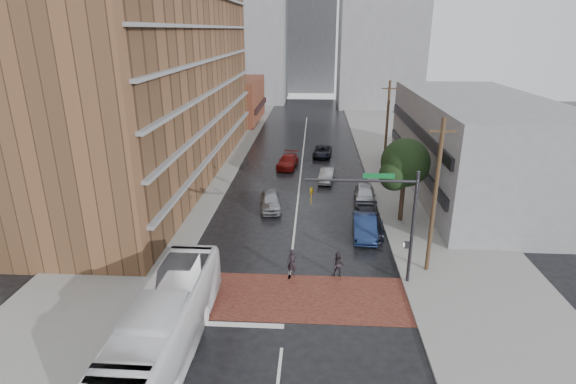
# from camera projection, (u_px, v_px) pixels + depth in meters

# --- Properties ---
(ground) EXTENTS (160.00, 160.00, 0.00)m
(ground) POSITION_uv_depth(u_px,v_px,m) (287.00, 302.00, 25.79)
(ground) COLOR black
(ground) RESTS_ON ground
(crosswalk) EXTENTS (14.00, 5.00, 0.02)m
(crosswalk) POSITION_uv_depth(u_px,v_px,m) (287.00, 297.00, 26.25)
(crosswalk) COLOR brown
(crosswalk) RESTS_ON ground
(sidewalk_west) EXTENTS (9.00, 90.00, 0.15)m
(sidewalk_west) POSITION_uv_depth(u_px,v_px,m) (198.00, 170.00, 49.87)
(sidewalk_west) COLOR gray
(sidewalk_west) RESTS_ON ground
(sidewalk_east) EXTENTS (9.00, 90.00, 0.15)m
(sidewalk_east) POSITION_uv_depth(u_px,v_px,m) (407.00, 173.00, 48.58)
(sidewalk_east) COLOR gray
(sidewalk_east) RESTS_ON ground
(apartment_block) EXTENTS (10.00, 44.00, 28.00)m
(apartment_block) POSITION_uv_depth(u_px,v_px,m) (160.00, 37.00, 44.32)
(apartment_block) COLOR brown
(apartment_block) RESTS_ON ground
(storefront_west) EXTENTS (8.00, 16.00, 7.00)m
(storefront_west) POSITION_uv_depth(u_px,v_px,m) (236.00, 100.00, 75.94)
(storefront_west) COLOR brown
(storefront_west) RESTS_ON ground
(building_east) EXTENTS (11.00, 26.00, 9.00)m
(building_east) POSITION_uv_depth(u_px,v_px,m) (475.00, 145.00, 42.10)
(building_east) COLOR gray
(building_east) RESTS_ON ground
(distant_tower_west) EXTENTS (18.00, 16.00, 32.00)m
(distant_tower_west) POSITION_uv_depth(u_px,v_px,m) (243.00, 23.00, 94.32)
(distant_tower_west) COLOR gray
(distant_tower_west) RESTS_ON ground
(distant_tower_east) EXTENTS (16.00, 14.00, 36.00)m
(distant_tower_east) POSITION_uv_depth(u_px,v_px,m) (382.00, 12.00, 86.43)
(distant_tower_east) COLOR gray
(distant_tower_east) RESTS_ON ground
(distant_tower_center) EXTENTS (12.00, 10.00, 24.00)m
(distant_tower_center) POSITION_uv_depth(u_px,v_px,m) (311.00, 41.00, 110.85)
(distant_tower_center) COLOR gray
(distant_tower_center) RESTS_ON ground
(street_tree) EXTENTS (4.20, 4.10, 6.90)m
(street_tree) POSITION_uv_depth(u_px,v_px,m) (405.00, 166.00, 34.99)
(street_tree) COLOR #332319
(street_tree) RESTS_ON ground
(signal_mast) EXTENTS (6.50, 0.30, 7.20)m
(signal_mast) POSITION_uv_depth(u_px,v_px,m) (389.00, 211.00, 26.19)
(signal_mast) COLOR #2D2D33
(signal_mast) RESTS_ON ground
(utility_pole_near) EXTENTS (1.60, 0.26, 10.00)m
(utility_pole_near) POSITION_uv_depth(u_px,v_px,m) (435.00, 197.00, 27.30)
(utility_pole_near) COLOR #473321
(utility_pole_near) RESTS_ON ground
(utility_pole_far) EXTENTS (1.60, 0.26, 10.00)m
(utility_pole_far) POSITION_uv_depth(u_px,v_px,m) (387.00, 129.00, 46.07)
(utility_pole_far) COLOR #473321
(utility_pole_far) RESTS_ON ground
(transit_bus) EXTENTS (2.86, 11.76, 3.27)m
(transit_bus) POSITION_uv_depth(u_px,v_px,m) (166.00, 323.00, 21.25)
(transit_bus) COLOR white
(transit_bus) RESTS_ON ground
(pedestrian_a) EXTENTS (0.69, 0.49, 1.78)m
(pedestrian_a) POSITION_uv_depth(u_px,v_px,m) (292.00, 263.00, 28.29)
(pedestrian_a) COLOR black
(pedestrian_a) RESTS_ON ground
(pedestrian_b) EXTENTS (0.98, 0.87, 1.66)m
(pedestrian_b) POSITION_uv_depth(u_px,v_px,m) (338.00, 265.00, 28.15)
(pedestrian_b) COLOR #272127
(pedestrian_b) RESTS_ON ground
(car_travel_a) EXTENTS (2.30, 4.59, 1.50)m
(car_travel_a) POSITION_uv_depth(u_px,v_px,m) (271.00, 201.00, 38.86)
(car_travel_a) COLOR #989A9F
(car_travel_a) RESTS_ON ground
(car_travel_b) EXTENTS (1.96, 4.17, 1.32)m
(car_travel_b) POSITION_uv_depth(u_px,v_px,m) (327.00, 175.00, 46.06)
(car_travel_b) COLOR #95979C
(car_travel_b) RESTS_ON ground
(car_travel_c) EXTENTS (2.55, 5.08, 1.42)m
(car_travel_c) POSITION_uv_depth(u_px,v_px,m) (288.00, 161.00, 50.78)
(car_travel_c) COLOR maroon
(car_travel_c) RESTS_ON ground
(suv_travel) EXTENTS (2.54, 4.76, 1.27)m
(suv_travel) POSITION_uv_depth(u_px,v_px,m) (322.00, 151.00, 55.15)
(suv_travel) COLOR black
(suv_travel) RESTS_ON ground
(car_parked_near) EXTENTS (1.88, 4.86, 1.58)m
(car_parked_near) POSITION_uv_depth(u_px,v_px,m) (365.00, 226.00, 33.77)
(car_parked_near) COLOR #142247
(car_parked_near) RESTS_ON ground
(car_parked_mid) EXTENTS (2.33, 5.41, 1.55)m
(car_parked_mid) POSITION_uv_depth(u_px,v_px,m) (368.00, 222.00, 34.59)
(car_parked_mid) COLOR black
(car_parked_mid) RESTS_ON ground
(car_parked_far) EXTENTS (2.19, 4.80, 1.60)m
(car_parked_far) POSITION_uv_depth(u_px,v_px,m) (365.00, 195.00, 40.19)
(car_parked_far) COLOR #AFB3B7
(car_parked_far) RESTS_ON ground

